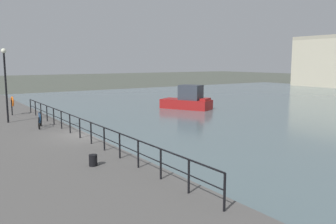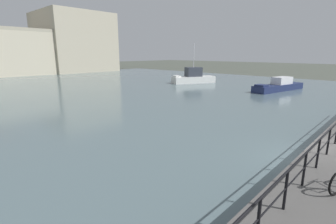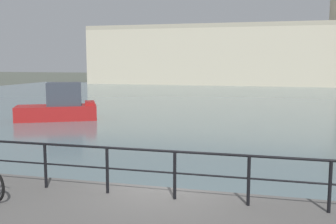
# 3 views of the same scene
# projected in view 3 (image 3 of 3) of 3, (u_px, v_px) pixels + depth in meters

# --- Properties ---
(water_basin) EXTENTS (80.00, 60.00, 0.01)m
(water_basin) POSITION_uv_depth(u_px,v_px,m) (245.00, 102.00, 38.66)
(water_basin) COLOR slate
(water_basin) RESTS_ON ground_plane
(harbor_building) EXTENTS (58.01, 17.02, 15.02)m
(harbor_building) POSITION_uv_depth(u_px,v_px,m) (301.00, 51.00, 67.93)
(harbor_building) COLOR #C1B79E
(harbor_building) RESTS_ON ground_plane
(moored_white_yacht) EXTENTS (5.67, 4.25, 2.53)m
(moored_white_yacht) POSITION_uv_depth(u_px,v_px,m) (60.00, 106.00, 27.12)
(moored_white_yacht) COLOR maroon
(moored_white_yacht) RESTS_ON water_basin
(quay_railing) EXTENTS (22.00, 0.07, 1.08)m
(quay_railing) POSITION_uv_depth(u_px,v_px,m) (175.00, 166.00, 8.61)
(quay_railing) COLOR black
(quay_railing) RESTS_ON quay_promenade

